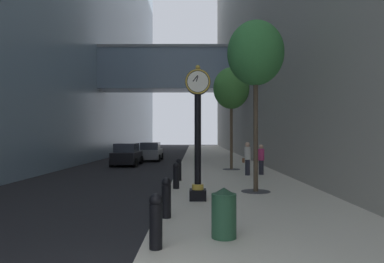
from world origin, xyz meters
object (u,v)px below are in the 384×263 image
object	(u,v)px
pedestrian_by_clock	(261,159)
car_black_mid	(127,155)
bollard_second	(166,197)
street_tree_mid_near	(231,89)
street_clock	(198,126)
bollard_nearest	(156,220)
street_tree_near	(255,54)
bollard_fifth	(179,169)
bollard_fourth	(176,175)
trash_bin	(224,212)
car_grey_near	(151,152)
pedestrian_walking	(247,158)

from	to	relation	value
pedestrian_by_clock	car_black_mid	size ratio (longest dim) A/B	0.40
bollard_second	street_tree_mid_near	world-z (taller)	street_tree_mid_near
street_clock	bollard_nearest	bearing A→B (deg)	-99.61
street_tree_near	pedestrian_by_clock	bearing A→B (deg)	77.22
bollard_fifth	car_black_mid	xyz separation A→B (m)	(-4.35, 9.88, 0.12)
bollard_second	bollard_fourth	size ratio (longest dim) A/B	1.00
trash_bin	car_black_mid	xyz separation A→B (m)	(-5.69, 19.13, 0.13)
bollard_fourth	bollard_nearest	bearing A→B (deg)	-90.00
street_clock	street_tree_near	xyz separation A→B (m)	(2.22, 1.75, 2.78)
bollard_fifth	bollard_second	bearing A→B (deg)	-90.00
bollard_nearest	pedestrian_by_clock	bearing A→B (deg)	70.74
bollard_second	car_black_mid	xyz separation A→B (m)	(-4.35, 17.36, 0.12)
car_grey_near	car_black_mid	distance (m)	5.04
bollard_fifth	trash_bin	size ratio (longest dim) A/B	1.00
street_tree_mid_near	bollard_nearest	bearing A→B (deg)	-101.22
trash_bin	car_black_mid	bearing A→B (deg)	106.57
trash_bin	pedestrian_by_clock	world-z (taller)	pedestrian_by_clock
pedestrian_walking	pedestrian_by_clock	bearing A→B (deg)	20.58
bollard_fifth	pedestrian_walking	distance (m)	4.25
trash_bin	pedestrian_walking	distance (m)	11.74
street_clock	car_grey_near	size ratio (longest dim) A/B	1.10
street_tree_near	car_black_mid	world-z (taller)	street_tree_near
trash_bin	pedestrian_walking	size ratio (longest dim) A/B	0.59
bollard_second	car_grey_near	world-z (taller)	car_grey_near
bollard_nearest	trash_bin	distance (m)	1.53
street_clock	bollard_nearest	size ratio (longest dim) A/B	4.27
bollard_nearest	bollard_second	xyz separation A→B (m)	(0.00, 2.50, 0.00)
bollard_second	street_tree_near	distance (m)	7.03
bollard_nearest	street_tree_near	bearing A→B (deg)	65.54
street_clock	bollard_nearest	world-z (taller)	street_clock
bollard_nearest	street_clock	bearing A→B (deg)	80.39
street_clock	bollard_second	size ratio (longest dim) A/B	4.27
bollard_fourth	trash_bin	world-z (taller)	same
street_tree_near	pedestrian_walking	distance (m)	6.99
pedestrian_walking	car_grey_near	world-z (taller)	pedestrian_walking
trash_bin	street_clock	bearing A→B (deg)	96.69
pedestrian_by_clock	pedestrian_walking	bearing A→B (deg)	-159.42
bollard_nearest	car_grey_near	bearing A→B (deg)	97.26
street_clock	car_black_mid	size ratio (longest dim) A/B	1.10
street_tree_mid_near	car_black_mid	distance (m)	9.68
street_tree_mid_near	pedestrian_walking	bearing A→B (deg)	-80.90
street_tree_mid_near	bollard_second	bearing A→B (deg)	-103.31
bollard_second	car_grey_near	distance (m)	22.49
bollard_fifth	street_tree_near	distance (m)	6.47
street_tree_near	bollard_fourth	bearing A→B (deg)	166.36
bollard_nearest	bollard_fifth	bearing A→B (deg)	90.00
bollard_fifth	street_tree_near	bearing A→B (deg)	-46.56
bollard_fourth	pedestrian_by_clock	xyz separation A→B (m)	(4.38, 5.05, 0.32)
bollard_second	street_tree_near	world-z (taller)	street_tree_near
bollard_second	street_clock	bearing A→B (deg)	71.30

